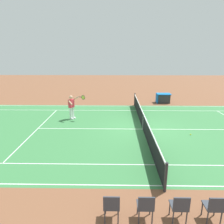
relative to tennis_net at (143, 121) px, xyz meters
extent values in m
plane|color=brown|center=(0.00, 0.00, -0.49)|extent=(60.00, 60.00, 0.00)
cube|color=#387A42|center=(0.00, 0.00, -0.49)|extent=(24.20, 11.40, 0.00)
cube|color=white|center=(0.00, -5.50, -0.49)|extent=(23.80, 0.05, 0.01)
cube|color=white|center=(0.00, 5.50, -0.49)|extent=(23.80, 0.05, 0.01)
cube|color=white|center=(0.00, -4.11, -0.49)|extent=(23.80, 0.05, 0.01)
cube|color=white|center=(0.00, 4.11, -0.49)|extent=(23.80, 0.05, 0.01)
cube|color=white|center=(6.40, 0.00, -0.49)|extent=(0.05, 8.22, 0.01)
cube|color=white|center=(0.00, 0.00, -0.49)|extent=(12.80, 0.05, 0.01)
cylinder|color=#2D2D33|center=(0.00, -5.80, 0.05)|extent=(0.10, 0.10, 1.08)
cylinder|color=#2D2D33|center=(0.00, 5.80, 0.05)|extent=(0.10, 0.10, 1.08)
cube|color=black|center=(0.00, 0.00, -0.05)|extent=(0.02, 11.60, 0.88)
cube|color=white|center=(0.00, 0.00, 0.46)|extent=(0.04, 11.60, 0.06)
cube|color=white|center=(0.00, 0.00, -0.05)|extent=(0.04, 0.06, 0.88)
cylinder|color=white|center=(4.76, -1.85, -0.04)|extent=(0.15, 0.15, 0.74)
cube|color=white|center=(4.71, -1.82, -0.45)|extent=(0.30, 0.23, 0.09)
cylinder|color=white|center=(4.65, -2.06, -0.04)|extent=(0.15, 0.15, 0.74)
cube|color=white|center=(4.60, -2.03, -0.45)|extent=(0.30, 0.23, 0.09)
cube|color=#E03342|center=(4.71, -1.96, 0.61)|extent=(0.39, 0.45, 0.56)
sphere|color=#DBAA84|center=(4.71, -1.96, 1.04)|extent=(0.23, 0.23, 0.23)
cylinder|color=#DBAA84|center=(4.69, -1.63, 0.74)|extent=(0.34, 0.36, 0.26)
cylinder|color=#DBAA84|center=(4.42, -2.12, 0.94)|extent=(0.43, 0.16, 0.30)
cylinder|color=#232326|center=(4.11, -2.02, 1.05)|extent=(0.26, 0.17, 0.04)
torus|color=#232326|center=(3.86, -1.88, 1.05)|extent=(0.29, 0.17, 0.31)
cylinder|color=#C6D84C|center=(3.86, -1.88, 1.05)|extent=(0.24, 0.14, 0.27)
sphere|color=#CCE01E|center=(-2.58, 0.87, -0.46)|extent=(0.07, 0.07, 0.07)
cylinder|color=#38383D|center=(-0.81, 6.82, -0.27)|extent=(0.04, 0.04, 0.44)
cylinder|color=#38383D|center=(-1.17, 6.82, -0.27)|extent=(0.04, 0.04, 0.44)
cylinder|color=#38383D|center=(-0.81, 7.18, -0.27)|extent=(0.04, 0.04, 0.44)
cylinder|color=#38383D|center=(-1.17, 7.18, -0.27)|extent=(0.04, 0.04, 0.44)
cube|color=#333842|center=(-0.99, 7.00, -0.03)|extent=(0.44, 0.44, 0.04)
cube|color=#333842|center=(-0.99, 7.20, 0.19)|extent=(0.44, 0.04, 0.40)
cylinder|color=#38383D|center=(0.10, 6.82, -0.27)|extent=(0.04, 0.04, 0.44)
cylinder|color=#38383D|center=(-0.26, 6.82, -0.27)|extent=(0.04, 0.04, 0.44)
cylinder|color=#38383D|center=(0.10, 7.18, -0.27)|extent=(0.04, 0.04, 0.44)
cylinder|color=#38383D|center=(-0.26, 7.18, -0.27)|extent=(0.04, 0.04, 0.44)
cube|color=#333842|center=(-0.08, 7.00, -0.03)|extent=(0.44, 0.44, 0.04)
cube|color=#333842|center=(-0.08, 7.20, 0.19)|extent=(0.44, 0.04, 0.40)
cylinder|color=#38383D|center=(1.02, 6.82, -0.27)|extent=(0.04, 0.04, 0.44)
cylinder|color=#38383D|center=(0.66, 6.82, -0.27)|extent=(0.04, 0.04, 0.44)
cylinder|color=#38383D|center=(1.02, 7.18, -0.27)|extent=(0.04, 0.04, 0.44)
cylinder|color=#38383D|center=(0.66, 7.18, -0.27)|extent=(0.04, 0.04, 0.44)
cube|color=#333842|center=(0.84, 7.00, -0.03)|extent=(0.44, 0.44, 0.04)
cube|color=#333842|center=(0.84, 7.20, 0.19)|extent=(0.44, 0.04, 0.40)
cylinder|color=#38383D|center=(1.94, 6.82, -0.27)|extent=(0.04, 0.04, 0.44)
cylinder|color=#38383D|center=(1.58, 6.82, -0.27)|extent=(0.04, 0.04, 0.44)
cylinder|color=#38383D|center=(1.94, 7.18, -0.27)|extent=(0.04, 0.04, 0.44)
cylinder|color=#38383D|center=(1.58, 7.18, -0.27)|extent=(0.04, 0.04, 0.44)
cube|color=#333842|center=(1.76, 7.00, -0.03)|extent=(0.44, 0.44, 0.04)
cube|color=#333842|center=(1.76, 7.20, 0.19)|extent=(0.44, 0.04, 0.40)
cube|color=#2D2D33|center=(-2.72, -6.81, -0.09)|extent=(1.10, 0.70, 0.80)
cube|color=blue|center=(-2.72, -6.81, 0.33)|extent=(1.24, 0.84, 0.06)
cube|color=blue|center=(-2.12, -6.81, -0.07)|extent=(0.06, 0.84, 0.84)
camera|label=1|loc=(1.66, 11.72, 4.01)|focal=33.06mm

